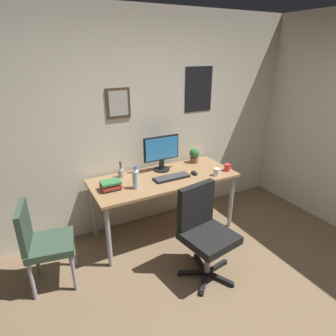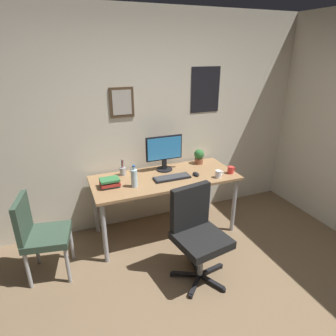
{
  "view_description": "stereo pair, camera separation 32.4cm",
  "coord_description": "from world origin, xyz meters",
  "px_view_note": "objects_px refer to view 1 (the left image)",
  "views": [
    {
      "loc": [
        -1.31,
        -1.04,
        2.14
      ],
      "look_at": [
        0.09,
        1.61,
        0.9
      ],
      "focal_mm": 30.69,
      "sensor_mm": 36.0,
      "label": 1
    },
    {
      "loc": [
        -1.02,
        -1.18,
        2.14
      ],
      "look_at": [
        0.09,
        1.61,
        0.9
      ],
      "focal_mm": 30.69,
      "sensor_mm": 36.0,
      "label": 2
    }
  ],
  "objects_px": {
    "side_chair": "(42,240)",
    "pen_cup": "(121,173)",
    "book_stack_left": "(111,185)",
    "coffee_mug_far": "(227,167)",
    "office_chair": "(204,228)",
    "computer_mouse": "(194,173)",
    "water_bottle": "(136,179)",
    "monitor": "(161,152)",
    "keyboard": "(172,177)",
    "potted_plant": "(194,155)",
    "coffee_mug_near": "(217,172)"
  },
  "relations": [
    {
      "from": "side_chair",
      "to": "pen_cup",
      "type": "xyz_separation_m",
      "value": [
        0.96,
        0.48,
        0.31
      ]
    },
    {
      "from": "office_chair",
      "to": "computer_mouse",
      "type": "bearing_deg",
      "value": 64.41
    },
    {
      "from": "pen_cup",
      "to": "coffee_mug_far",
      "type": "bearing_deg",
      "value": -19.41
    },
    {
      "from": "monitor",
      "to": "potted_plant",
      "type": "relative_size",
      "value": 2.36
    },
    {
      "from": "side_chair",
      "to": "potted_plant",
      "type": "height_order",
      "value": "potted_plant"
    },
    {
      "from": "computer_mouse",
      "to": "pen_cup",
      "type": "xyz_separation_m",
      "value": [
        -0.81,
        0.34,
        0.04
      ]
    },
    {
      "from": "pen_cup",
      "to": "water_bottle",
      "type": "bearing_deg",
      "value": -83.19
    },
    {
      "from": "office_chair",
      "to": "book_stack_left",
      "type": "distance_m",
      "value": 1.07
    },
    {
      "from": "pen_cup",
      "to": "potted_plant",
      "type": "bearing_deg",
      "value": 0.05
    },
    {
      "from": "keyboard",
      "to": "book_stack_left",
      "type": "xyz_separation_m",
      "value": [
        -0.71,
        0.05,
        0.04
      ]
    },
    {
      "from": "monitor",
      "to": "office_chair",
      "type": "bearing_deg",
      "value": -93.11
    },
    {
      "from": "water_bottle",
      "to": "side_chair",
      "type": "bearing_deg",
      "value": -173.09
    },
    {
      "from": "side_chair",
      "to": "computer_mouse",
      "type": "distance_m",
      "value": 1.79
    },
    {
      "from": "office_chair",
      "to": "computer_mouse",
      "type": "distance_m",
      "value": 0.83
    },
    {
      "from": "monitor",
      "to": "potted_plant",
      "type": "height_order",
      "value": "monitor"
    },
    {
      "from": "computer_mouse",
      "to": "coffee_mug_far",
      "type": "bearing_deg",
      "value": -12.96
    },
    {
      "from": "office_chair",
      "to": "coffee_mug_far",
      "type": "relative_size",
      "value": 8.51
    },
    {
      "from": "office_chair",
      "to": "pen_cup",
      "type": "xyz_separation_m",
      "value": [
        -0.46,
        1.05,
        0.28
      ]
    },
    {
      "from": "coffee_mug_near",
      "to": "potted_plant",
      "type": "relative_size",
      "value": 0.57
    },
    {
      "from": "coffee_mug_near",
      "to": "pen_cup",
      "type": "bearing_deg",
      "value": 154.53
    },
    {
      "from": "computer_mouse",
      "to": "coffee_mug_near",
      "type": "distance_m",
      "value": 0.26
    },
    {
      "from": "office_chair",
      "to": "keyboard",
      "type": "bearing_deg",
      "value": 86.62
    },
    {
      "from": "office_chair",
      "to": "coffee_mug_near",
      "type": "bearing_deg",
      "value": 45.37
    },
    {
      "from": "side_chair",
      "to": "monitor",
      "type": "xyz_separation_m",
      "value": [
        1.48,
        0.45,
        0.49
      ]
    },
    {
      "from": "monitor",
      "to": "pen_cup",
      "type": "xyz_separation_m",
      "value": [
        -0.52,
        0.03,
        -0.19
      ]
    },
    {
      "from": "coffee_mug_far",
      "to": "potted_plant",
      "type": "distance_m",
      "value": 0.48
    },
    {
      "from": "potted_plant",
      "to": "book_stack_left",
      "type": "bearing_deg",
      "value": -167.96
    },
    {
      "from": "office_chair",
      "to": "water_bottle",
      "type": "relative_size",
      "value": 3.76
    },
    {
      "from": "monitor",
      "to": "keyboard",
      "type": "xyz_separation_m",
      "value": [
        -0.01,
        -0.28,
        -0.23
      ]
    },
    {
      "from": "keyboard",
      "to": "potted_plant",
      "type": "relative_size",
      "value": 2.21
    },
    {
      "from": "computer_mouse",
      "to": "coffee_mug_near",
      "type": "height_order",
      "value": "coffee_mug_near"
    },
    {
      "from": "office_chair",
      "to": "monitor",
      "type": "relative_size",
      "value": 2.07
    },
    {
      "from": "side_chair",
      "to": "monitor",
      "type": "distance_m",
      "value": 1.62
    },
    {
      "from": "potted_plant",
      "to": "side_chair",
      "type": "bearing_deg",
      "value": -166.29
    },
    {
      "from": "office_chair",
      "to": "water_bottle",
      "type": "bearing_deg",
      "value": 121.14
    },
    {
      "from": "computer_mouse",
      "to": "potted_plant",
      "type": "bearing_deg",
      "value": 57.9
    },
    {
      "from": "water_bottle",
      "to": "book_stack_left",
      "type": "height_order",
      "value": "water_bottle"
    },
    {
      "from": "monitor",
      "to": "keyboard",
      "type": "height_order",
      "value": "monitor"
    },
    {
      "from": "computer_mouse",
      "to": "coffee_mug_far",
      "type": "height_order",
      "value": "coffee_mug_far"
    },
    {
      "from": "side_chair",
      "to": "coffee_mug_far",
      "type": "xyz_separation_m",
      "value": [
        2.19,
        0.05,
        0.3
      ]
    },
    {
      "from": "keyboard",
      "to": "coffee_mug_far",
      "type": "bearing_deg",
      "value": -9.43
    },
    {
      "from": "monitor",
      "to": "side_chair",
      "type": "bearing_deg",
      "value": -163.01
    },
    {
      "from": "monitor",
      "to": "water_bottle",
      "type": "bearing_deg",
      "value": -145.19
    },
    {
      "from": "pen_cup",
      "to": "book_stack_left",
      "type": "distance_m",
      "value": 0.33
    },
    {
      "from": "office_chair",
      "to": "water_bottle",
      "type": "xyz_separation_m",
      "value": [
        -0.42,
        0.69,
        0.33
      ]
    },
    {
      "from": "computer_mouse",
      "to": "coffee_mug_near",
      "type": "bearing_deg",
      "value": -35.11
    },
    {
      "from": "water_bottle",
      "to": "pen_cup",
      "type": "relative_size",
      "value": 1.26
    },
    {
      "from": "coffee_mug_far",
      "to": "pen_cup",
      "type": "relative_size",
      "value": 0.56
    },
    {
      "from": "coffee_mug_far",
      "to": "office_chair",
      "type": "bearing_deg",
      "value": -140.83
    },
    {
      "from": "coffee_mug_near",
      "to": "water_bottle",
      "type": "bearing_deg",
      "value": 172.62
    }
  ]
}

